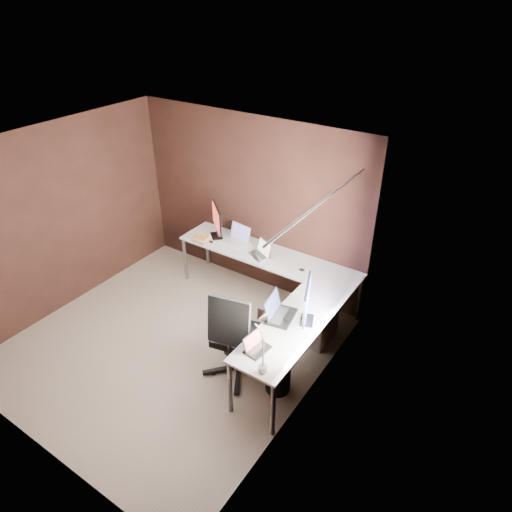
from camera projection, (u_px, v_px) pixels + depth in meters
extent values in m
cube|color=tan|center=(171.00, 344.00, 5.76)|extent=(3.60, 3.60, 0.00)
cube|color=white|center=(146.00, 152.00, 4.45)|extent=(3.60, 3.60, 0.00)
cube|color=black|center=(250.00, 204.00, 6.38)|extent=(3.60, 0.00, 2.50)
cube|color=black|center=(10.00, 355.00, 3.82)|extent=(3.60, 0.00, 2.50)
cube|color=black|center=(59.00, 220.00, 5.95)|extent=(0.00, 3.60, 2.50)
cube|color=black|center=(301.00, 317.00, 4.25)|extent=(0.00, 3.60, 2.50)
cube|color=white|center=(319.00, 281.00, 4.40)|extent=(0.00, 1.00, 1.30)
cube|color=#DB5319|center=(276.00, 337.00, 4.01)|extent=(0.01, 0.35, 2.00)
cube|color=#DB5319|center=(344.00, 264.00, 5.04)|extent=(0.01, 0.35, 2.00)
cylinder|color=slate|center=(322.00, 202.00, 3.99)|extent=(0.02, 1.90, 0.02)
cube|color=white|center=(267.00, 255.00, 6.23)|extent=(2.65, 0.60, 0.03)
cube|color=white|center=(291.00, 327.00, 4.94)|extent=(0.60, 1.65, 0.03)
cylinder|color=slate|center=(185.00, 259.00, 6.84)|extent=(0.05, 0.05, 0.70)
cylinder|color=slate|center=(207.00, 245.00, 7.21)|extent=(0.05, 0.05, 0.70)
cylinder|color=slate|center=(230.00, 387.00, 4.70)|extent=(0.05, 0.05, 0.70)
cylinder|color=slate|center=(273.00, 410.00, 4.45)|extent=(0.05, 0.05, 0.70)
cylinder|color=slate|center=(360.00, 299.00, 5.99)|extent=(0.05, 0.05, 0.70)
cube|color=white|center=(316.00, 317.00, 5.74)|extent=(0.42, 0.50, 0.60)
cube|color=black|center=(217.00, 236.00, 6.65)|extent=(0.28, 0.27, 0.01)
cube|color=black|center=(218.00, 232.00, 6.62)|extent=(0.06, 0.06, 0.11)
cube|color=black|center=(217.00, 218.00, 6.51)|extent=(0.42, 0.38, 0.35)
cube|color=red|center=(216.00, 218.00, 6.50)|extent=(0.38, 0.34, 0.32)
cube|color=black|center=(307.00, 320.00, 5.01)|extent=(0.21, 0.26, 0.01)
cube|color=black|center=(305.00, 316.00, 4.98)|extent=(0.05, 0.06, 0.10)
cube|color=black|center=(307.00, 299.00, 4.86)|extent=(0.25, 0.55, 0.36)
cube|color=#1727BF|center=(308.00, 299.00, 4.86)|extent=(0.21, 0.51, 0.33)
cube|color=white|center=(236.00, 242.00, 6.51)|extent=(0.39, 0.30, 0.02)
cube|color=white|center=(240.00, 232.00, 6.50)|extent=(0.36, 0.12, 0.22)
cube|color=#625494|center=(240.00, 232.00, 6.50)|extent=(0.32, 0.10, 0.19)
cube|color=silver|center=(259.00, 256.00, 6.18)|extent=(0.36, 0.32, 0.02)
cube|color=silver|center=(264.00, 248.00, 6.16)|extent=(0.30, 0.18, 0.19)
cube|color=white|center=(264.00, 248.00, 6.16)|extent=(0.26, 0.15, 0.16)
cube|color=black|center=(281.00, 316.00, 5.07)|extent=(0.35, 0.44, 0.02)
cube|color=black|center=(272.00, 305.00, 5.04)|extent=(0.15, 0.40, 0.25)
cube|color=#1C223C|center=(273.00, 305.00, 5.03)|extent=(0.12, 0.35, 0.21)
cube|color=black|center=(258.00, 350.00, 4.61)|extent=(0.21, 0.28, 0.02)
cube|color=black|center=(252.00, 340.00, 4.61)|extent=(0.08, 0.27, 0.16)
cube|color=#B1495C|center=(253.00, 340.00, 4.60)|extent=(0.07, 0.23, 0.14)
cube|color=tan|center=(201.00, 240.00, 6.54)|extent=(0.24, 0.19, 0.02)
cube|color=#B88838|center=(201.00, 239.00, 6.53)|extent=(0.21, 0.17, 0.02)
cube|color=white|center=(201.00, 238.00, 6.52)|extent=(0.24, 0.19, 0.02)
cube|color=#B88838|center=(201.00, 237.00, 6.51)|extent=(0.22, 0.19, 0.01)
ellipsoid|color=black|center=(211.00, 242.00, 6.49)|extent=(0.08, 0.05, 0.03)
ellipsoid|color=black|center=(302.00, 270.00, 5.86)|extent=(0.10, 0.08, 0.03)
cylinder|color=slate|center=(263.00, 369.00, 4.35)|extent=(0.09, 0.09, 0.07)
cylinder|color=slate|center=(263.00, 353.00, 4.25)|extent=(0.02, 0.02, 0.35)
cylinder|color=slate|center=(260.00, 329.00, 4.17)|extent=(0.02, 0.19, 0.26)
cone|color=slate|center=(260.00, 316.00, 4.19)|extent=(0.11, 0.14, 0.14)
cylinder|color=slate|center=(239.00, 351.00, 5.26)|extent=(0.07, 0.07, 0.42)
cube|color=black|center=(239.00, 335.00, 5.13)|extent=(0.60, 0.60, 0.09)
cube|color=black|center=(229.00, 322.00, 4.74)|extent=(0.48, 0.23, 0.55)
cylinder|color=black|center=(278.00, 378.00, 5.05)|extent=(0.33, 0.33, 0.32)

